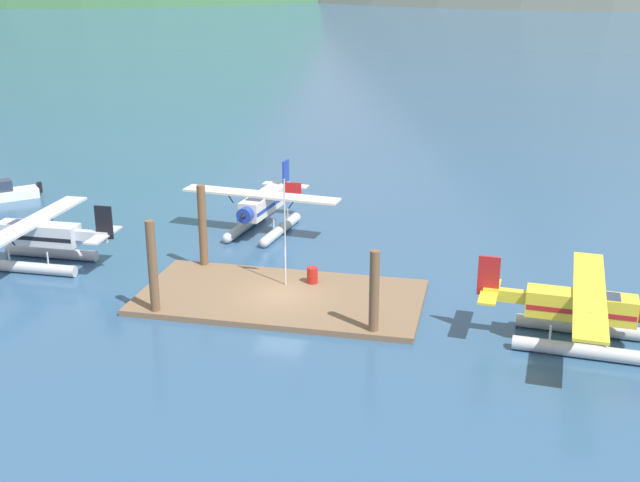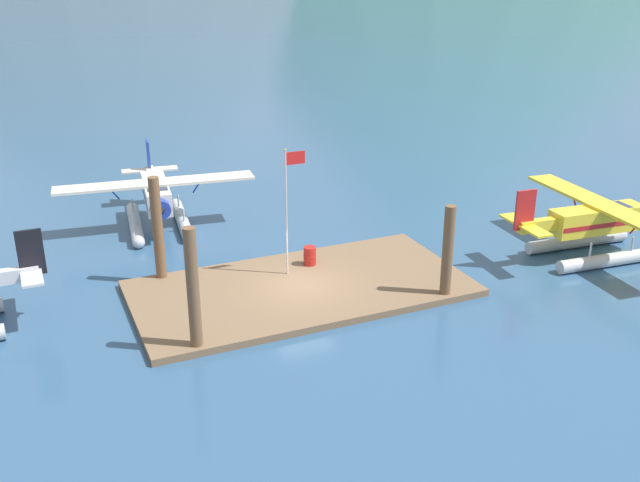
{
  "view_description": "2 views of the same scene",
  "coord_description": "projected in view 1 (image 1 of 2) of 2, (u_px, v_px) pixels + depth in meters",
  "views": [
    {
      "loc": [
        10.25,
        -36.82,
        16.37
      ],
      "look_at": [
        1.31,
        3.55,
        2.14
      ],
      "focal_mm": 44.89,
      "sensor_mm": 36.0,
      "label": 1
    },
    {
      "loc": [
        -10.61,
        -26.3,
        13.62
      ],
      "look_at": [
        1.2,
        0.68,
        1.95
      ],
      "focal_mm": 40.06,
      "sensor_mm": 36.0,
      "label": 2
    }
  ],
  "objects": [
    {
      "name": "ground_plane",
      "position": [
        281.0,
        300.0,
        41.41
      ],
      "size": [
        1200.0,
        1200.0,
        0.0
      ],
      "primitive_type": "plane",
      "color": "#2D5175"
    },
    {
      "name": "dock_platform",
      "position": [
        281.0,
        297.0,
        41.37
      ],
      "size": [
        14.57,
        7.4,
        0.3
      ],
      "primitive_type": "cube",
      "color": "brown",
      "rests_on": "ground"
    },
    {
      "name": "piling_near_left",
      "position": [
        153.0,
        269.0,
        38.74
      ],
      "size": [
        0.46,
        0.46,
        4.94
      ],
      "primitive_type": "cylinder",
      "color": "brown",
      "rests_on": "ground"
    },
    {
      "name": "piling_near_right",
      "position": [
        374.0,
        294.0,
        36.69
      ],
      "size": [
        0.47,
        0.47,
        4.24
      ],
      "primitive_type": "cylinder",
      "color": "brown",
      "rests_on": "ground"
    },
    {
      "name": "piling_far_left",
      "position": [
        203.0,
        228.0,
        44.82
      ],
      "size": [
        0.47,
        0.47,
        4.95
      ],
      "primitive_type": "cylinder",
      "color": "brown",
      "rests_on": "ground"
    },
    {
      "name": "flagpole",
      "position": [
        287.0,
        220.0,
        41.43
      ],
      "size": [
        0.95,
        0.1,
        5.81
      ],
      "color": "silver",
      "rests_on": "dock_platform"
    },
    {
      "name": "fuel_drum",
      "position": [
        312.0,
        275.0,
        42.72
      ],
      "size": [
        0.62,
        0.62,
        0.88
      ],
      "color": "#AD1E19",
      "rests_on": "dock_platform"
    },
    {
      "name": "seaplane_cream_bow_left",
      "position": [
        262.0,
        209.0,
        51.46
      ],
      "size": [
        10.49,
        7.95,
        3.84
      ],
      "color": "#B7BABF",
      "rests_on": "ground"
    },
    {
      "name": "seaplane_silver_port_fwd",
      "position": [
        38.0,
        240.0,
        45.7
      ],
      "size": [
        7.98,
        10.41,
        3.84
      ],
      "color": "#B7BABF",
      "rests_on": "ground"
    },
    {
      "name": "seaplane_yellow_stbd_aft",
      "position": [
        581.0,
        313.0,
        36.0
      ],
      "size": [
        7.97,
        10.48,
        3.84
      ],
      "color": "#B7BABF",
      "rests_on": "ground"
    },
    {
      "name": "boat_white_open_west",
      "position": [
        6.0,
        193.0,
        59.07
      ],
      "size": [
        4.08,
        3.97,
        1.5
      ],
      "color": "silver",
      "rests_on": "ground"
    }
  ]
}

